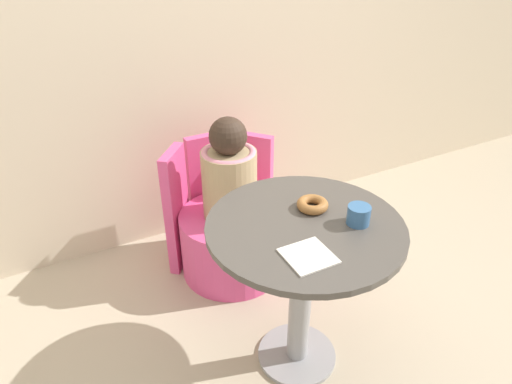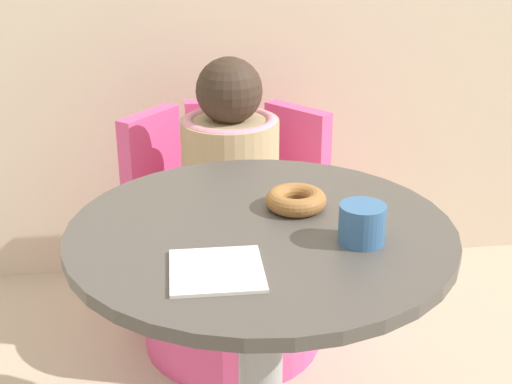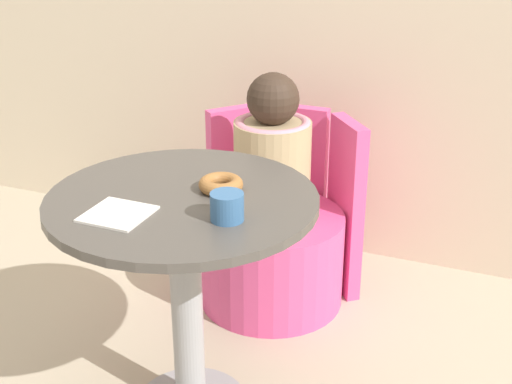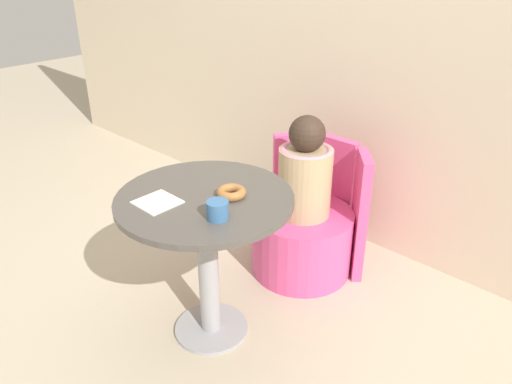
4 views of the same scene
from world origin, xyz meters
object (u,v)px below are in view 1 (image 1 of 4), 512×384
Objects in this scene: child_figure at (229,175)px; donut at (313,205)px; tub_chair at (232,242)px; round_table at (303,260)px; cup at (359,215)px.

donut is (0.08, -0.58, 0.13)m from child_figure.
donut is (0.08, -0.58, 0.54)m from tub_chair.
round_table is 8.73× the size of cup.
child_figure reaches higher than cup.
round_table is 0.75m from tub_chair.
tub_chair is at bearing 89.76° from round_table.
tub_chair is 6.39× the size of cup.
donut is at bearing -82.63° from tub_chair.
round_table is 1.38× the size of child_figure.
round_table is 6.05× the size of donut.
round_table is at bearing -137.09° from donut.
round_table is at bearing -90.24° from tub_chair.
child_figure is 0.77m from cup.
cup is (0.09, -0.16, 0.02)m from donut.
cup reaches higher than donut.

